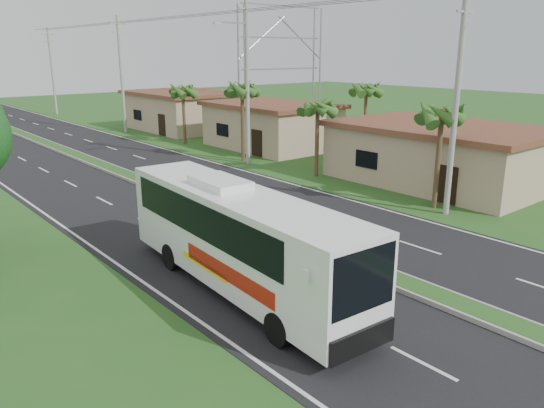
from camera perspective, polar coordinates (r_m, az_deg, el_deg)
ground at (r=19.84m, az=9.76°, el=-6.99°), size 180.00×180.00×0.00m
road_asphalt at (r=35.48m, az=-15.56°, el=2.98°), size 14.00×160.00×0.02m
median_strip at (r=35.46m, az=-15.57°, el=3.13°), size 1.20×160.00×0.18m
lane_edge_left at (r=33.39m, az=-26.01°, el=1.11°), size 0.12×160.00×0.01m
lane_edge_right at (r=38.64m, az=-6.51°, el=4.50°), size 0.12×160.00×0.01m
shop_near at (r=33.70m, az=17.72°, el=5.21°), size 8.60×12.60×3.52m
shop_mid at (r=44.22m, az=-0.07°, el=8.51°), size 7.60×10.60×3.67m
shop_far at (r=55.61m, az=-9.51°, el=9.93°), size 8.60×11.60×3.82m
palm_verge_a at (r=27.51m, az=17.82°, el=9.16°), size 2.40×2.40×5.45m
palm_verge_b at (r=33.50m, az=4.94°, el=10.31°), size 2.40×2.40×5.05m
palm_verge_c at (r=38.34m, az=-3.24°, el=12.22°), size 2.40×2.40×5.85m
palm_verge_d at (r=46.14m, az=-9.58°, el=11.97°), size 2.40×2.40×5.25m
palm_behind_shop at (r=41.42m, az=10.12°, el=12.02°), size 2.40×2.40×5.65m
utility_pole_a at (r=26.48m, az=19.24°, el=10.83°), size 1.60×0.28×11.00m
utility_pole_b at (r=37.28m, az=-2.73°, el=13.86°), size 3.20×0.28×12.00m
utility_pole_c at (r=54.58m, az=-15.90°, el=13.38°), size 1.60×0.28×11.00m
utility_pole_d at (r=73.25m, az=-22.58°, el=13.13°), size 1.60×0.28×10.50m
billboard_lattice at (r=55.12m, az=1.01°, el=15.18°), size 10.18×1.18×12.07m
coach_bus_main at (r=17.34m, az=-3.66°, el=-3.16°), size 3.04×11.33×3.62m
motorcyclist at (r=21.56m, az=-2.71°, el=-2.72°), size 1.92×0.69×2.15m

